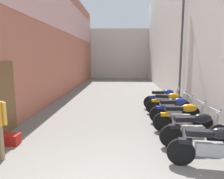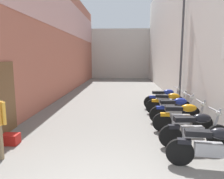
{
  "view_description": "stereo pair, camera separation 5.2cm",
  "coord_description": "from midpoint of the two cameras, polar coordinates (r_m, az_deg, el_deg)",
  "views": [
    {
      "loc": [
        0.37,
        -2.76,
        2.34
      ],
      "look_at": [
        -0.03,
        5.39,
        1.09
      ],
      "focal_mm": 33.93,
      "sensor_mm": 36.0,
      "label": 1
    },
    {
      "loc": [
        0.42,
        -2.75,
        2.34
      ],
      "look_at": [
        -0.03,
        5.39,
        1.09
      ],
      "focal_mm": 33.93,
      "sensor_mm": 36.0,
      "label": 2
    }
  ],
  "objects": [
    {
      "name": "building_right",
      "position": [
        13.78,
        16.03,
        15.16
      ],
      "size": [
        0.45,
        21.18,
        7.93
      ],
      "color": "silver",
      "rests_on": "ground"
    },
    {
      "name": "building_far_end",
      "position": [
        24.95,
        1.93,
        9.6
      ],
      "size": [
        9.44,
        2.0,
        5.46
      ],
      "primitive_type": "cube",
      "color": "beige",
      "rests_on": "ground"
    },
    {
      "name": "motorcycle_nearest",
      "position": [
        5.05,
        25.19,
        -13.49
      ],
      "size": [
        1.84,
        0.58,
        1.04
      ],
      "color": "black",
      "rests_on": "ground"
    },
    {
      "name": "motorcycle_fifth",
      "position": [
        8.95,
        14.91,
        -3.44
      ],
      "size": [
        1.84,
        0.58,
        1.04
      ],
      "color": "black",
      "rests_on": "ground"
    },
    {
      "name": "plastic_crate",
      "position": [
        6.49,
        -25.82,
        -12.0
      ],
      "size": [
        0.44,
        0.32,
        0.28
      ],
      "primitive_type": "cube",
      "color": "red",
      "rests_on": "ground"
    },
    {
      "name": "street_lamp",
      "position": [
        10.36,
        17.63,
        11.43
      ],
      "size": [
        0.79,
        0.18,
        5.0
      ],
      "color": "#47474C",
      "rests_on": "ground"
    },
    {
      "name": "motorcycle_third",
      "position": [
        7.03,
        18.38,
        -6.91
      ],
      "size": [
        1.85,
        0.58,
        1.04
      ],
      "color": "black",
      "rests_on": "ground"
    },
    {
      "name": "motorcycle_second",
      "position": [
        5.99,
        21.28,
        -9.76
      ],
      "size": [
        1.85,
        0.58,
        1.04
      ],
      "color": "black",
      "rests_on": "ground"
    },
    {
      "name": "building_left",
      "position": [
        13.89,
        -13.47,
        13.3
      ],
      "size": [
        0.45,
        21.18,
        6.94
      ],
      "color": "#B76651",
      "rests_on": "ground"
    },
    {
      "name": "motorcycle_fourth",
      "position": [
        7.95,
        16.48,
        -5.02
      ],
      "size": [
        1.85,
        0.58,
        1.04
      ],
      "color": "black",
      "rests_on": "ground"
    },
    {
      "name": "motorcycle_sixth",
      "position": [
        9.89,
        13.74,
        -2.26
      ],
      "size": [
        1.85,
        0.58,
        1.04
      ],
      "color": "black",
      "rests_on": "ground"
    },
    {
      "name": "ground_plane",
      "position": [
        11.59,
        0.79,
        -2.93
      ],
      "size": [
        37.18,
        37.18,
        0.0
      ],
      "primitive_type": "plane",
      "color": "slate"
    }
  ]
}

